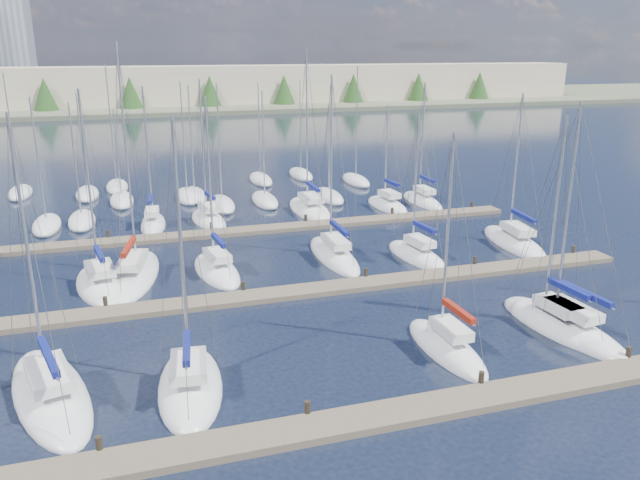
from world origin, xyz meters
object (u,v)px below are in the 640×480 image
object	(u,v)px
sailboat_l	(417,256)
sailboat_r	(422,201)
sailboat_m	(514,242)
sailboat_e	(551,323)
sailboat_f	(564,327)
sailboat_q	(387,205)
sailboat_n	(153,224)
sailboat_o	(209,220)
sailboat_h	(101,284)
sailboat_j	(217,270)
sailboat_b	(51,394)
sailboat_p	(310,209)
sailboat_i	(135,275)
sailboat_d	(446,347)
sailboat_c	(190,386)
sailboat_k	(334,255)

from	to	relation	value
sailboat_l	sailboat_r	world-z (taller)	sailboat_r
sailboat_r	sailboat_m	size ratio (longest dim) A/B	1.00
sailboat_e	sailboat_f	distance (m)	0.72
sailboat_q	sailboat_n	xyz separation A→B (m)	(-21.48, -0.08, 0.03)
sailboat_o	sailboat_e	bearing A→B (deg)	-68.71
sailboat_q	sailboat_o	bearing A→B (deg)	176.96
sailboat_h	sailboat_e	bearing A→B (deg)	-38.60
sailboat_j	sailboat_o	bearing A→B (deg)	78.13
sailboat_n	sailboat_f	bearing A→B (deg)	-48.29
sailboat_q	sailboat_b	size ratio (longest dim) A/B	0.79
sailboat_r	sailboat_m	world-z (taller)	sailboat_r
sailboat_l	sailboat_f	distance (m)	13.40
sailboat_p	sailboat_o	bearing A→B (deg)	-173.38
sailboat_l	sailboat_r	xyz separation A→B (m)	(7.79, 14.87, 0.01)
sailboat_p	sailboat_f	xyz separation A→B (m)	(5.86, -28.35, -0.00)
sailboat_p	sailboat_n	distance (m)	14.11
sailboat_o	sailboat_b	distance (m)	28.35
sailboat_l	sailboat_p	xyz separation A→B (m)	(-3.56, 15.15, 0.00)
sailboat_i	sailboat_f	bearing A→B (deg)	-23.78
sailboat_b	sailboat_d	world-z (taller)	sailboat_b
sailboat_c	sailboat_i	bearing A→B (deg)	103.72
sailboat_p	sailboat_k	bearing A→B (deg)	-98.33
sailboat_b	sailboat_o	bearing A→B (deg)	53.90
sailboat_l	sailboat_d	bearing A→B (deg)	-115.69
sailboat_o	sailboat_j	distance (m)	12.99
sailboat_d	sailboat_m	size ratio (longest dim) A/B	0.96
sailboat_n	sailboat_i	world-z (taller)	sailboat_i
sailboat_l	sailboat_d	distance (m)	14.33
sailboat_h	sailboat_d	size ratio (longest dim) A/B	1.12
sailboat_e	sailboat_p	xyz separation A→B (m)	(-5.51, 27.72, -0.00)
sailboat_e	sailboat_k	world-z (taller)	sailboat_k
sailboat_c	sailboat_m	xyz separation A→B (m)	(26.01, 14.08, -0.01)
sailboat_k	sailboat_p	xyz separation A→B (m)	(2.10, 13.29, -0.01)
sailboat_j	sailboat_e	bearing A→B (deg)	-47.17
sailboat_k	sailboat_d	xyz separation A→B (m)	(0.77, -15.32, 0.00)
sailboat_i	sailboat_l	bearing A→B (deg)	5.45
sailboat_c	sailboat_m	bearing A→B (deg)	34.90
sailboat_b	sailboat_c	bearing A→B (deg)	-25.53
sailboat_m	sailboat_j	bearing A→B (deg)	-174.62
sailboat_m	sailboat_d	bearing A→B (deg)	-126.77
sailboat_p	sailboat_n	bearing A→B (deg)	-175.41
sailboat_i	sailboat_m	xyz separation A→B (m)	(27.95, -1.16, -0.01)
sailboat_k	sailboat_b	bearing A→B (deg)	-141.00
sailboat_p	sailboat_m	bearing A→B (deg)	-49.37
sailboat_b	sailboat_n	bearing A→B (deg)	63.16
sailboat_o	sailboat_l	bearing A→B (deg)	-55.39
sailboat_j	sailboat_c	bearing A→B (deg)	-109.39
sailboat_h	sailboat_l	bearing A→B (deg)	-11.04
sailboat_b	sailboat_j	size ratio (longest dim) A/B	1.04
sailboat_o	sailboat_m	distance (m)	25.36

